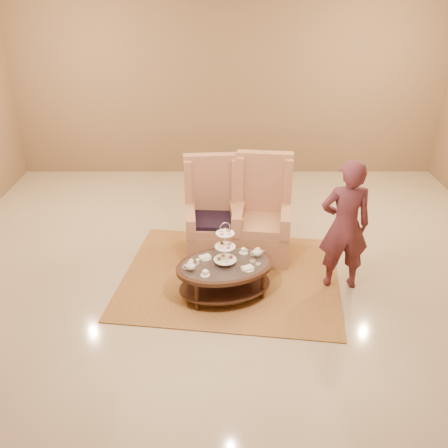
{
  "coord_description": "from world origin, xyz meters",
  "views": [
    {
      "loc": [
        -0.09,
        -5.32,
        3.56
      ],
      "look_at": [
        -0.08,
        0.2,
        0.75
      ],
      "focal_mm": 40.0,
      "sensor_mm": 36.0,
      "label": 1
    }
  ],
  "objects_px": {
    "armchair_left": "(213,222)",
    "armchair_right": "(262,222)",
    "tea_table": "(225,270)",
    "person": "(345,226)"
  },
  "relations": [
    {
      "from": "person",
      "to": "armchair_right",
      "type": "bearing_deg",
      "value": -42.86
    },
    {
      "from": "armchair_left",
      "to": "armchair_right",
      "type": "xyz_separation_m",
      "value": [
        0.68,
        -0.01,
        0.01
      ]
    },
    {
      "from": "person",
      "to": "tea_table",
      "type": "bearing_deg",
      "value": 7.96
    },
    {
      "from": "tea_table",
      "to": "armchair_left",
      "type": "relative_size",
      "value": 1.0
    },
    {
      "from": "armchair_left",
      "to": "tea_table",
      "type": "bearing_deg",
      "value": -85.62
    },
    {
      "from": "armchair_left",
      "to": "person",
      "type": "distance_m",
      "value": 1.85
    },
    {
      "from": "armchair_right",
      "to": "person",
      "type": "xyz_separation_m",
      "value": [
        0.92,
        -0.83,
        0.37
      ]
    },
    {
      "from": "tea_table",
      "to": "armchair_left",
      "type": "bearing_deg",
      "value": 81.92
    },
    {
      "from": "armchair_left",
      "to": "armchair_right",
      "type": "distance_m",
      "value": 0.68
    },
    {
      "from": "armchair_left",
      "to": "armchair_right",
      "type": "height_order",
      "value": "armchair_right"
    }
  ]
}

